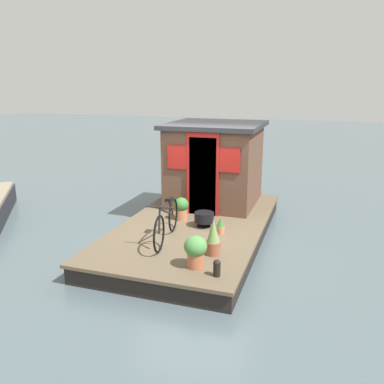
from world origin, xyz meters
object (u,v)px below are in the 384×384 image
(potted_plant_succulent, at_px, (181,208))
(potted_plant_rosemary, at_px, (196,250))
(houseboat_cabin, at_px, (215,163))
(bicycle, at_px, (167,222))
(mooring_bollard, at_px, (217,267))
(potted_plant_mint, at_px, (213,238))
(charcoal_grill, at_px, (204,218))
(potted_plant_ivy, at_px, (220,226))

(potted_plant_succulent, height_order, potted_plant_rosemary, potted_plant_rosemary)
(houseboat_cabin, xyz_separation_m, potted_plant_succulent, (-1.46, 0.32, -0.71))
(bicycle, xyz_separation_m, potted_plant_succulent, (1.20, 0.15, -0.11))
(potted_plant_rosemary, distance_m, mooring_bollard, 0.46)
(potted_plant_succulent, bearing_deg, mooring_bollard, -148.60)
(mooring_bollard, bearing_deg, potted_plant_succulent, 31.40)
(houseboat_cabin, relative_size, potted_plant_succulent, 4.53)
(bicycle, height_order, potted_plant_rosemary, bicycle)
(potted_plant_mint, bearing_deg, potted_plant_succulent, 36.34)
(charcoal_grill, bearing_deg, houseboat_cabin, 8.45)
(potted_plant_succulent, bearing_deg, potted_plant_mint, -143.66)
(houseboat_cabin, bearing_deg, charcoal_grill, -171.55)
(potted_plant_mint, distance_m, mooring_bollard, 0.80)
(potted_plant_succulent, height_order, charcoal_grill, potted_plant_succulent)
(houseboat_cabin, height_order, potted_plant_ivy, houseboat_cabin)
(bicycle, bearing_deg, potted_plant_mint, -108.40)
(bicycle, xyz_separation_m, potted_plant_rosemary, (-0.89, -0.84, -0.08))
(potted_plant_succulent, distance_m, mooring_bollard, 2.65)
(houseboat_cabin, relative_size, mooring_bollard, 8.25)
(potted_plant_rosemary, relative_size, charcoal_grill, 1.31)
(bicycle, distance_m, potted_plant_ivy, 1.09)
(potted_plant_rosemary, distance_m, charcoal_grill, 1.87)
(potted_plant_ivy, height_order, potted_plant_rosemary, potted_plant_rosemary)
(potted_plant_rosemary, height_order, mooring_bollard, potted_plant_rosemary)
(potted_plant_ivy, height_order, charcoal_grill, potted_plant_ivy)
(bicycle, xyz_separation_m, potted_plant_mint, (-0.32, -0.97, -0.07))
(houseboat_cabin, xyz_separation_m, bicycle, (-2.65, 0.18, -0.60))
(potted_plant_succulent, bearing_deg, bicycle, -172.95)
(houseboat_cabin, relative_size, charcoal_grill, 5.53)
(potted_plant_mint, bearing_deg, bicycle, 71.60)
(bicycle, xyz_separation_m, potted_plant_ivy, (0.65, -0.84, -0.21))
(potted_plant_ivy, height_order, mooring_bollard, potted_plant_ivy)
(houseboat_cabin, distance_m, potted_plant_succulent, 1.65)
(potted_plant_ivy, relative_size, potted_plant_rosemary, 0.64)
(mooring_bollard, bearing_deg, potted_plant_ivy, 12.81)
(houseboat_cabin, distance_m, potted_plant_rosemary, 3.66)
(potted_plant_mint, xyz_separation_m, mooring_bollard, (-0.74, -0.26, -0.15))
(potted_plant_rosemary, bearing_deg, potted_plant_ivy, -0.11)
(houseboat_cabin, xyz_separation_m, potted_plant_mint, (-2.97, -0.79, -0.67))
(potted_plant_succulent, bearing_deg, charcoal_grill, -114.01)
(houseboat_cabin, bearing_deg, bicycle, 176.21)
(potted_plant_ivy, relative_size, mooring_bollard, 1.24)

